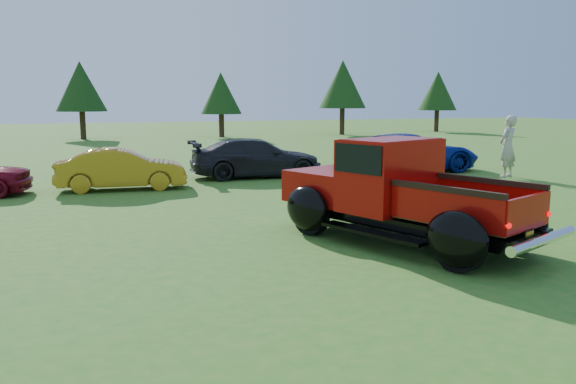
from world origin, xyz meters
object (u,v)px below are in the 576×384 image
object	(u,v)px
spectator	(508,147)
tree_mid_left	(81,87)
tree_mid_right	(221,93)
show_car_grey	(256,158)
show_car_yellow	(122,169)
pickup_truck	(389,192)
tree_east	(343,84)
show_car_blue	(410,152)
tree_far_east	(438,91)

from	to	relation	value
spectator	tree_mid_left	bearing A→B (deg)	-85.71
tree_mid_right	show_car_grey	distance (m)	21.10
show_car_yellow	show_car_grey	bearing A→B (deg)	-68.97
show_car_yellow	pickup_truck	bearing A→B (deg)	-146.44
tree_mid_left	tree_east	bearing A→B (deg)	-4.76
show_car_yellow	show_car_blue	xyz separation A→B (m)	(9.98, 0.83, 0.09)
tree_east	tree_far_east	size ratio (longest dim) A/B	1.12
show_car_yellow	spectator	size ratio (longest dim) A/B	1.75
tree_mid_right	show_car_yellow	bearing A→B (deg)	-110.99
show_car_grey	tree_mid_left	bearing A→B (deg)	17.63
tree_mid_right	tree_far_east	world-z (taller)	tree_far_east
tree_mid_left	show_car_yellow	distance (m)	22.95
tree_far_east	tree_mid_left	bearing A→B (deg)	178.94
tree_far_east	spectator	distance (m)	28.15
tree_east	pickup_truck	xyz separation A→B (m)	(-13.31, -28.92, -2.79)
tree_mid_left	show_car_grey	size ratio (longest dim) A/B	1.16
tree_mid_right	show_car_yellow	world-z (taller)	tree_mid_right
tree_east	show_car_yellow	distance (m)	27.62
tree_mid_right	tree_east	distance (m)	9.04
tree_mid_right	pickup_truck	world-z (taller)	tree_mid_right
show_car_grey	show_car_blue	world-z (taller)	show_car_blue
tree_east	show_car_blue	bearing A→B (deg)	-109.82
pickup_truck	show_car_yellow	bearing A→B (deg)	97.02
tree_mid_right	show_car_grey	bearing A→B (deg)	-101.03
show_car_grey	show_car_blue	size ratio (longest dim) A/B	0.90
tree_east	show_car_grey	size ratio (longest dim) A/B	1.25
spectator	tree_east	bearing A→B (deg)	-126.03
tree_mid_left	tree_mid_right	size ratio (longest dim) A/B	1.14
show_car_blue	tree_far_east	bearing A→B (deg)	-29.08
tree_mid_right	pickup_truck	size ratio (longest dim) A/B	0.85
pickup_truck	tree_east	bearing A→B (deg)	44.44
tree_mid_left	tree_east	distance (m)	18.06
show_car_blue	show_car_yellow	bearing A→B (deg)	103.03
show_car_grey	spectator	distance (m)	8.18
pickup_truck	show_car_yellow	size ratio (longest dim) A/B	1.48
pickup_truck	tree_mid_left	bearing A→B (deg)	77.91
tree_east	spectator	xyz separation A→B (m)	(-5.41, -23.08, -2.65)
tree_mid_left	show_car_grey	xyz separation A→B (m)	(4.99, -21.58, -2.76)
show_car_grey	show_car_blue	bearing A→B (deg)	-89.03
tree_mid_right	spectator	world-z (taller)	tree_mid_right
tree_far_east	show_car_blue	distance (m)	27.10
tree_mid_right	show_car_blue	size ratio (longest dim) A/B	0.92
tree_far_east	show_car_blue	xyz separation A→B (m)	(-16.37, -21.44, -2.58)
spectator	tree_mid_right	bearing A→B (deg)	-104.18
tree_east	pickup_truck	bearing A→B (deg)	-114.71
pickup_truck	show_car_blue	xyz separation A→B (m)	(5.94, 8.48, -0.20)
tree_east	pickup_truck	world-z (taller)	tree_east
tree_mid_left	pickup_truck	world-z (taller)	tree_mid_left
tree_far_east	show_car_blue	bearing A→B (deg)	-127.36
tree_mid_right	spectator	bearing A→B (deg)	-81.34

